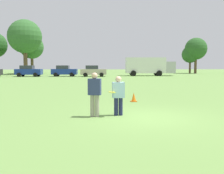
{
  "coord_description": "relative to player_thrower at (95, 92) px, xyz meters",
  "views": [
    {
      "loc": [
        -1.93,
        -9.33,
        1.96
      ],
      "look_at": [
        -1.11,
        2.0,
        0.97
      ],
      "focal_mm": 41.46,
      "sensor_mm": 36.0,
      "label": 1
    }
  ],
  "objects": [
    {
      "name": "ground_plane",
      "position": [
        1.88,
        -0.31,
        -0.94
      ],
      "size": [
        191.16,
        191.16,
        0.0
      ],
      "primitive_type": "plane",
      "color": "#6B9347"
    },
    {
      "name": "box_truck",
      "position": [
        9.69,
        35.22,
        0.81
      ],
      "size": [
        8.6,
        3.27,
        3.18
      ],
      "color": "white",
      "rests_on": "ground"
    },
    {
      "name": "parked_car_mid_right",
      "position": [
        -4.9,
        33.89,
        -0.02
      ],
      "size": [
        4.28,
        2.37,
        1.82
      ],
      "color": "navy",
      "rests_on": "ground"
    },
    {
      "name": "frisbee",
      "position": [
        0.65,
        -0.02,
        -0.01
      ],
      "size": [
        0.27,
        0.27,
        0.06
      ],
      "color": "yellow"
    },
    {
      "name": "traffic_cone",
      "position": [
        2.09,
        3.86,
        -0.71
      ],
      "size": [
        0.32,
        0.32,
        0.48
      ],
      "color": "#D8590C",
      "rests_on": "ground"
    },
    {
      "name": "tree_horizon_center",
      "position": [
        22.72,
        46.7,
        4.5
      ],
      "size": [
        4.86,
        4.86,
        7.9
      ],
      "color": "brown",
      "rests_on": "ground"
    },
    {
      "name": "player_defender",
      "position": [
        0.92,
        0.21,
        -0.1
      ],
      "size": [
        0.48,
        0.29,
        1.52
      ],
      "color": "#1E234C",
      "rests_on": "ground"
    },
    {
      "name": "player_thrower",
      "position": [
        0.0,
        0.0,
        0.0
      ],
      "size": [
        0.52,
        0.37,
        1.67
      ],
      "color": "gray",
      "rests_on": "ground"
    },
    {
      "name": "parked_car_center",
      "position": [
        -10.65,
        33.61,
        -0.02
      ],
      "size": [
        4.28,
        2.37,
        1.82
      ],
      "color": "navy",
      "rests_on": "ground"
    },
    {
      "name": "tree_far_east_pine",
      "position": [
        -13.49,
        48.59,
        4.82
      ],
      "size": [
        5.16,
        5.16,
        8.38
      ],
      "color": "brown",
      "rests_on": "ground"
    },
    {
      "name": "tree_far_west_pine",
      "position": [
        21.69,
        47.32,
        3.26
      ],
      "size": [
        3.75,
        3.75,
        6.1
      ],
      "color": "brown",
      "rests_on": "ground"
    },
    {
      "name": "parked_car_near_right",
      "position": [
        -0.05,
        32.83,
        -0.02
      ],
      "size": [
        4.28,
        2.37,
        1.82
      ],
      "color": "#B7AD99",
      "rests_on": "ground"
    },
    {
      "name": "tree_east_oak",
      "position": [
        -13.57,
        43.36,
        6.53
      ],
      "size": [
        6.68,
        6.68,
        10.86
      ],
      "color": "brown",
      "rests_on": "ground"
    }
  ]
}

